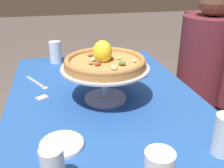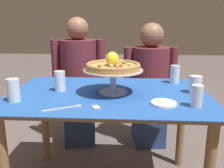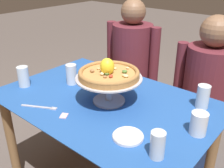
{
  "view_description": "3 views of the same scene",
  "coord_description": "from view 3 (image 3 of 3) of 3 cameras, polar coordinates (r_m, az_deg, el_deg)",
  "views": [
    {
      "loc": [
        1.02,
        -0.2,
        1.24
      ],
      "look_at": [
        -0.03,
        0.04,
        0.76
      ],
      "focal_mm": 40.98,
      "sensor_mm": 36.0,
      "label": 1
    },
    {
      "loc": [
        0.12,
        -1.52,
        1.17
      ],
      "look_at": [
        0.02,
        -0.01,
        0.78
      ],
      "focal_mm": 39.69,
      "sensor_mm": 36.0,
      "label": 2
    },
    {
      "loc": [
        0.9,
        -1.0,
        1.45
      ],
      "look_at": [
        0.01,
        0.05,
        0.8
      ],
      "focal_mm": 41.72,
      "sensor_mm": 36.0,
      "label": 3
    }
  ],
  "objects": [
    {
      "name": "water_glass_front_right",
      "position": [
        1.11,
        9.93,
        -13.24
      ],
      "size": [
        0.06,
        0.06,
        0.12
      ],
      "color": "silver",
      "rests_on": "dining_table"
    },
    {
      "name": "side_plate",
      "position": [
        1.22,
        3.52,
        -11.32
      ],
      "size": [
        0.15,
        0.15,
        0.02
      ],
      "color": "white",
      "rests_on": "dining_table"
    },
    {
      "name": "water_glass_front_left",
      "position": [
        1.78,
        -18.81,
        1.27
      ],
      "size": [
        0.07,
        0.07,
        0.13
      ],
      "color": "silver",
      "rests_on": "dining_table"
    },
    {
      "name": "pizza_stand",
      "position": [
        1.47,
        -0.81,
        -0.19
      ],
      "size": [
        0.38,
        0.38,
        0.15
      ],
      "color": "#B7B7C1",
      "rests_on": "dining_table"
    },
    {
      "name": "water_glass_side_left",
      "position": [
        1.73,
        -8.87,
        1.91
      ],
      "size": [
        0.07,
        0.07,
        0.13
      ],
      "color": "white",
      "rests_on": "dining_table"
    },
    {
      "name": "dining_table",
      "position": [
        1.59,
        -1.47,
        -6.77
      ],
      "size": [
        1.27,
        0.85,
        0.72
      ],
      "color": "olive",
      "rests_on": "ground"
    },
    {
      "name": "pizza",
      "position": [
        1.44,
        -0.83,
        2.38
      ],
      "size": [
        0.34,
        0.34,
        0.11
      ],
      "color": "#BC8447",
      "rests_on": "pizza_stand"
    },
    {
      "name": "water_glass_side_right",
      "position": [
        1.29,
        18.44,
        -8.44
      ],
      "size": [
        0.08,
        0.08,
        0.11
      ],
      "color": "white",
      "rests_on": "dining_table"
    },
    {
      "name": "diner_right",
      "position": [
        2.04,
        19.76,
        -2.59
      ],
      "size": [
        0.5,
        0.38,
        1.15
      ],
      "color": "navy",
      "rests_on": "ground"
    },
    {
      "name": "water_glass_back_right",
      "position": [
        1.52,
        19.25,
        -2.96
      ],
      "size": [
        0.07,
        0.07,
        0.13
      ],
      "color": "silver",
      "rests_on": "dining_table"
    },
    {
      "name": "diner_left",
      "position": [
        2.29,
        4.25,
        2.57
      ],
      "size": [
        0.49,
        0.37,
        1.2
      ],
      "color": "navy",
      "rests_on": "ground"
    },
    {
      "name": "dinner_fork",
      "position": [
        1.51,
        -15.31,
        -4.92
      ],
      "size": [
        0.19,
        0.12,
        0.01
      ],
      "color": "#B7B7C1",
      "rests_on": "dining_table"
    },
    {
      "name": "sugar_packet",
      "position": [
        1.4,
        -10.49,
        -6.86
      ],
      "size": [
        0.06,
        0.06,
        0.0
      ],
      "primitive_type": "cube",
      "rotation": [
        0.0,
        0.0,
        2.11
      ],
      "color": "beige",
      "rests_on": "dining_table"
    }
  ]
}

